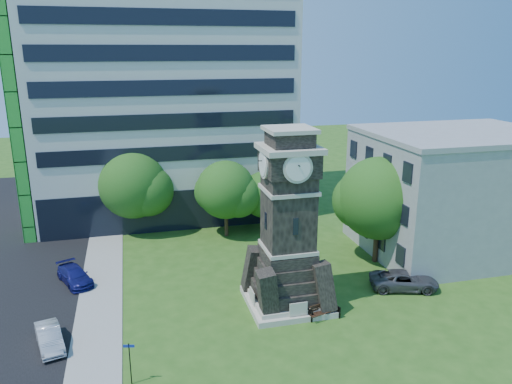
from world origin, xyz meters
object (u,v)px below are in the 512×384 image
object	(u,v)px
street_sign	(130,359)
park_bench	(324,311)
car_street_mid	(49,338)
car_east_lot	(404,280)
car_street_north	(75,276)
clock_tower	(288,232)

from	to	relation	value
street_sign	park_bench	bearing A→B (deg)	30.21
car_street_mid	car_east_lot	distance (m)	24.16
car_street_mid	street_sign	size ratio (longest dim) A/B	1.53
car_street_north	car_east_lot	bearing A→B (deg)	-40.33
car_street_mid	street_sign	xyz separation A→B (m)	(4.60, -4.71, 0.90)
clock_tower	car_street_north	size ratio (longest dim) A/B	2.92
clock_tower	street_sign	bearing A→B (deg)	-149.61
clock_tower	car_street_north	bearing A→B (deg)	154.21
car_east_lot	car_street_north	bearing A→B (deg)	89.59
car_east_lot	street_sign	distance (m)	20.48
car_street_north	park_bench	distance (m)	18.70
park_bench	clock_tower	bearing A→B (deg)	109.71
clock_tower	car_street_mid	xyz separation A→B (m)	(-15.11, -1.46, -4.67)
car_street_mid	park_bench	distance (m)	16.86
park_bench	street_sign	bearing A→B (deg)	-178.49
car_street_north	park_bench	xyz separation A→B (m)	(16.15, -9.43, -0.05)
car_street_north	street_sign	world-z (taller)	street_sign
car_east_lot	street_sign	size ratio (longest dim) A/B	2.04
clock_tower	street_sign	xyz separation A→B (m)	(-10.51, -6.16, -3.77)
clock_tower	park_bench	distance (m)	5.60
clock_tower	car_east_lot	xyz separation A→B (m)	(9.00, 0.00, -4.60)
car_east_lot	clock_tower	bearing A→B (deg)	106.16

